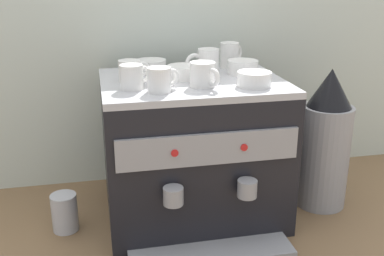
{
  "coord_description": "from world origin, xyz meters",
  "views": [
    {
      "loc": [
        -0.29,
        -1.35,
        0.79
      ],
      "look_at": [
        0.0,
        0.0,
        0.3
      ],
      "focal_mm": 43.02,
      "sensor_mm": 36.0,
      "label": 1
    }
  ],
  "objects_px": {
    "ceramic_bowl_1": "(183,72)",
    "ceramic_bowl_2": "(243,68)",
    "espresso_machine": "(192,150)",
    "ceramic_cup_5": "(203,75)",
    "ceramic_cup_1": "(160,79)",
    "ceramic_cup_3": "(230,55)",
    "coffee_grinder": "(325,143)",
    "ceramic_cup_4": "(131,71)",
    "ceramic_bowl_0": "(254,79)",
    "ceramic_cup_2": "(207,62)",
    "ceramic_bowl_3": "(151,66)",
    "milk_pitcher": "(65,212)",
    "ceramic_cup_0": "(133,77)"
  },
  "relations": [
    {
      "from": "ceramic_bowl_2",
      "to": "ceramic_cup_4",
      "type": "bearing_deg",
      "value": -176.54
    },
    {
      "from": "ceramic_cup_4",
      "to": "coffee_grinder",
      "type": "distance_m",
      "value": 0.69
    },
    {
      "from": "ceramic_bowl_1",
      "to": "ceramic_cup_3",
      "type": "bearing_deg",
      "value": 35.12
    },
    {
      "from": "ceramic_cup_1",
      "to": "ceramic_cup_3",
      "type": "height_order",
      "value": "ceramic_cup_3"
    },
    {
      "from": "ceramic_bowl_0",
      "to": "coffee_grinder",
      "type": "xyz_separation_m",
      "value": [
        0.29,
        0.08,
        -0.25
      ]
    },
    {
      "from": "ceramic_cup_4",
      "to": "ceramic_cup_5",
      "type": "bearing_deg",
      "value": -29.38
    },
    {
      "from": "ceramic_cup_3",
      "to": "milk_pitcher",
      "type": "bearing_deg",
      "value": -162.84
    },
    {
      "from": "espresso_machine",
      "to": "milk_pitcher",
      "type": "relative_size",
      "value": 4.58
    },
    {
      "from": "espresso_machine",
      "to": "ceramic_bowl_0",
      "type": "xyz_separation_m",
      "value": [
        0.16,
        -0.11,
        0.25
      ]
    },
    {
      "from": "ceramic_bowl_2",
      "to": "coffee_grinder",
      "type": "xyz_separation_m",
      "value": [
        0.27,
        -0.08,
        -0.25
      ]
    },
    {
      "from": "ceramic_cup_0",
      "to": "coffee_grinder",
      "type": "distance_m",
      "value": 0.69
    },
    {
      "from": "ceramic_cup_3",
      "to": "ceramic_cup_4",
      "type": "height_order",
      "value": "ceramic_cup_3"
    },
    {
      "from": "espresso_machine",
      "to": "ceramic_cup_5",
      "type": "distance_m",
      "value": 0.28
    },
    {
      "from": "ceramic_cup_0",
      "to": "ceramic_cup_3",
      "type": "relative_size",
      "value": 0.99
    },
    {
      "from": "ceramic_cup_1",
      "to": "ceramic_cup_3",
      "type": "xyz_separation_m",
      "value": [
        0.28,
        0.27,
        0.01
      ]
    },
    {
      "from": "ceramic_cup_2",
      "to": "ceramic_cup_3",
      "type": "distance_m",
      "value": 0.13
    },
    {
      "from": "ceramic_cup_3",
      "to": "milk_pitcher",
      "type": "height_order",
      "value": "ceramic_cup_3"
    },
    {
      "from": "milk_pitcher",
      "to": "ceramic_cup_2",
      "type": "bearing_deg",
      "value": 10.9
    },
    {
      "from": "ceramic_cup_5",
      "to": "milk_pitcher",
      "type": "xyz_separation_m",
      "value": [
        -0.43,
        0.06,
        -0.43
      ]
    },
    {
      "from": "ceramic_cup_3",
      "to": "ceramic_cup_5",
      "type": "relative_size",
      "value": 0.86
    },
    {
      "from": "espresso_machine",
      "to": "ceramic_cup_5",
      "type": "bearing_deg",
      "value": -81.74
    },
    {
      "from": "ceramic_cup_2",
      "to": "ceramic_bowl_1",
      "type": "distance_m",
      "value": 0.1
    },
    {
      "from": "espresso_machine",
      "to": "ceramic_cup_2",
      "type": "bearing_deg",
      "value": 46.8
    },
    {
      "from": "ceramic_bowl_1",
      "to": "ceramic_bowl_2",
      "type": "relative_size",
      "value": 1.0
    },
    {
      "from": "ceramic_cup_3",
      "to": "ceramic_cup_1",
      "type": "bearing_deg",
      "value": -135.83
    },
    {
      "from": "ceramic_cup_0",
      "to": "ceramic_bowl_2",
      "type": "bearing_deg",
      "value": 17.81
    },
    {
      "from": "ceramic_cup_1",
      "to": "ceramic_bowl_2",
      "type": "distance_m",
      "value": 0.33
    },
    {
      "from": "ceramic_bowl_2",
      "to": "ceramic_cup_3",
      "type": "bearing_deg",
      "value": 95.16
    },
    {
      "from": "espresso_machine",
      "to": "ceramic_bowl_3",
      "type": "xyz_separation_m",
      "value": [
        -0.11,
        0.15,
        0.25
      ]
    },
    {
      "from": "espresso_machine",
      "to": "milk_pitcher",
      "type": "xyz_separation_m",
      "value": [
        -0.41,
        -0.03,
        -0.17
      ]
    },
    {
      "from": "ceramic_cup_3",
      "to": "coffee_grinder",
      "type": "xyz_separation_m",
      "value": [
        0.28,
        -0.19,
        -0.27
      ]
    },
    {
      "from": "ceramic_cup_3",
      "to": "ceramic_bowl_2",
      "type": "bearing_deg",
      "value": -84.84
    },
    {
      "from": "ceramic_cup_4",
      "to": "milk_pitcher",
      "type": "bearing_deg",
      "value": -168.4
    },
    {
      "from": "ceramic_bowl_1",
      "to": "ceramic_bowl_3",
      "type": "bearing_deg",
      "value": 123.63
    },
    {
      "from": "espresso_machine",
      "to": "ceramic_bowl_3",
      "type": "distance_m",
      "value": 0.31
    },
    {
      "from": "ceramic_cup_2",
      "to": "ceramic_bowl_1",
      "type": "height_order",
      "value": "ceramic_cup_2"
    },
    {
      "from": "coffee_grinder",
      "to": "milk_pitcher",
      "type": "distance_m",
      "value": 0.88
    },
    {
      "from": "ceramic_bowl_3",
      "to": "coffee_grinder",
      "type": "xyz_separation_m",
      "value": [
        0.56,
        -0.18,
        -0.25
      ]
    },
    {
      "from": "ceramic_cup_0",
      "to": "ceramic_cup_5",
      "type": "bearing_deg",
      "value": -4.84
    },
    {
      "from": "ceramic_cup_1",
      "to": "ceramic_bowl_0",
      "type": "distance_m",
      "value": 0.27
    },
    {
      "from": "ceramic_cup_4",
      "to": "ceramic_bowl_0",
      "type": "xyz_separation_m",
      "value": [
        0.34,
        -0.13,
        -0.01
      ]
    },
    {
      "from": "ceramic_cup_2",
      "to": "ceramic_cup_4",
      "type": "relative_size",
      "value": 1.13
    },
    {
      "from": "ceramic_bowl_1",
      "to": "ceramic_bowl_2",
      "type": "height_order",
      "value": "ceramic_bowl_2"
    },
    {
      "from": "espresso_machine",
      "to": "milk_pitcher",
      "type": "height_order",
      "value": "espresso_machine"
    },
    {
      "from": "ceramic_cup_1",
      "to": "ceramic_bowl_1",
      "type": "xyz_separation_m",
      "value": [
        0.09,
        0.14,
        -0.01
      ]
    },
    {
      "from": "ceramic_cup_4",
      "to": "coffee_grinder",
      "type": "height_order",
      "value": "ceramic_cup_4"
    },
    {
      "from": "ceramic_cup_0",
      "to": "ceramic_bowl_3",
      "type": "bearing_deg",
      "value": 70.11
    },
    {
      "from": "ceramic_cup_5",
      "to": "coffee_grinder",
      "type": "distance_m",
      "value": 0.51
    },
    {
      "from": "espresso_machine",
      "to": "ceramic_cup_3",
      "type": "distance_m",
      "value": 0.35
    },
    {
      "from": "ceramic_cup_1",
      "to": "ceramic_cup_0",
      "type": "bearing_deg",
      "value": 147.07
    }
  ]
}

